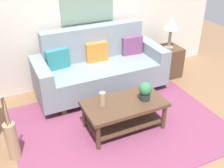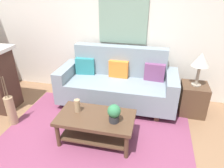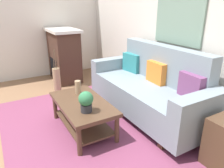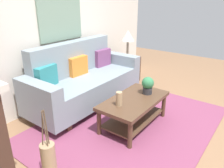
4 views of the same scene
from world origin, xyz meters
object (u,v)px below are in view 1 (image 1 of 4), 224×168
throw_pillow_plum (132,45)px  potted_plant_tabletop (145,91)px  couch (100,68)px  throw_pillow_orange (97,52)px  floor_vase (12,141)px  coffee_table (124,109)px  side_table (167,61)px  throw_pillow_teal (57,59)px  table_lamp (171,24)px  tabletop_vase (102,99)px

throw_pillow_plum → potted_plant_tabletop: size_ratio=1.37×
couch → throw_pillow_plum: size_ratio=5.94×
throw_pillow_orange → throw_pillow_plum: size_ratio=1.00×
potted_plant_tabletop → floor_vase: (-1.75, 0.12, -0.32)m
coffee_table → side_table: size_ratio=1.96×
throw_pillow_plum → floor_vase: size_ratio=0.71×
throw_pillow_teal → table_lamp: 2.06m
throw_pillow_teal → coffee_table: size_ratio=0.33×
coffee_table → tabletop_vase: size_ratio=5.61×
side_table → table_lamp: bearing=90.0°
coffee_table → table_lamp: size_ratio=1.93×
potted_plant_tabletop → table_lamp: size_ratio=0.46×
couch → table_lamp: size_ratio=3.75×
tabletop_vase → potted_plant_tabletop: (0.57, -0.12, 0.04)m
side_table → floor_vase: size_ratio=1.10×
throw_pillow_plum → coffee_table: size_ratio=0.33×
throw_pillow_orange → couch: bearing=-90.0°
couch → side_table: (1.37, 0.00, -0.15)m
throw_pillow_plum → floor_vase: (-2.22, -1.13, -0.43)m
floor_vase → throw_pillow_orange: bearing=35.8°
coffee_table → table_lamp: 1.94m
coffee_table → floor_vase: 1.47m
table_lamp → potted_plant_tabletop: bearing=-136.4°
table_lamp → side_table: bearing=-90.0°
throw_pillow_teal → potted_plant_tabletop: (0.85, -1.25, -0.11)m
throw_pillow_orange → tabletop_vase: size_ratio=1.84×
tabletop_vase → table_lamp: (1.76, 1.01, 0.47)m
throw_pillow_orange → floor_vase: 1.97m
throw_pillow_orange → side_table: bearing=-5.1°
throw_pillow_teal → throw_pillow_plum: 1.32m
throw_pillow_orange → throw_pillow_plum: (0.66, 0.00, 0.00)m
throw_pillow_plum → table_lamp: 0.78m
throw_pillow_plum → tabletop_vase: (-1.05, -1.13, -0.15)m
throw_pillow_orange → side_table: 1.43m
table_lamp → couch: bearing=-179.8°
potted_plant_tabletop → side_table: 1.66m
throw_pillow_orange → potted_plant_tabletop: bearing=-81.6°
couch → potted_plant_tabletop: 1.15m
couch → tabletop_vase: 1.08m
side_table → throw_pillow_plum: bearing=170.3°
tabletop_vase → table_lamp: size_ratio=0.34×
throw_pillow_orange → throw_pillow_plum: same height
side_table → table_lamp: table_lamp is taller
table_lamp → floor_vase: bearing=-161.1°
floor_vase → table_lamp: bearing=18.9°
coffee_table → side_table: side_table is taller
throw_pillow_orange → side_table: size_ratio=0.64×
couch → throw_pillow_teal: bearing=169.2°
throw_pillow_teal → throw_pillow_orange: same height
table_lamp → throw_pillow_teal: bearing=176.6°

